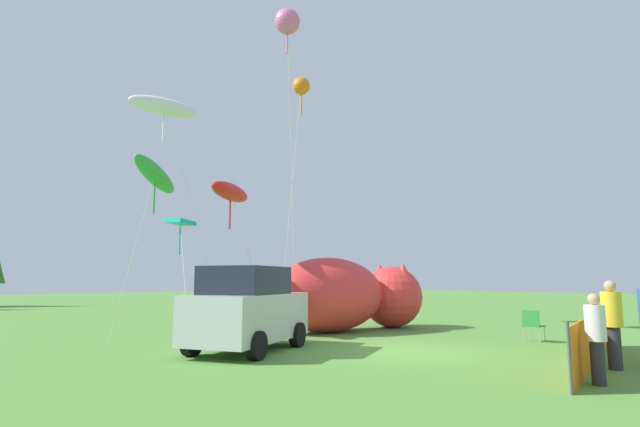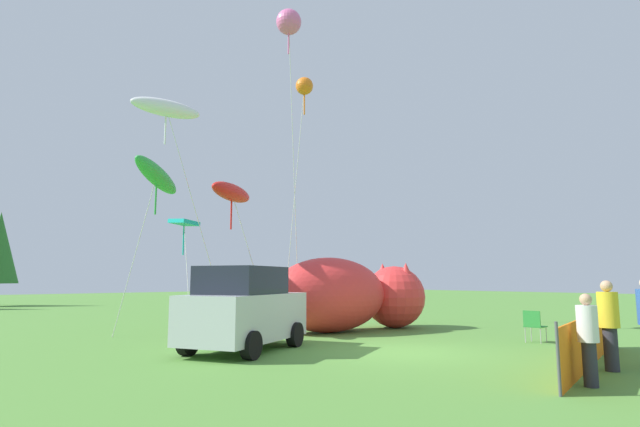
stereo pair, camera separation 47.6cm
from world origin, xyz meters
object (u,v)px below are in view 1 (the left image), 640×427
Objects in this scene: kite_white_ghost at (165,107)px; kite_teal_diamond at (180,224)px; kite_green_fish at (155,175)px; kite_pink_octopus at (287,23)px; kite_orange_flower at (301,87)px; folding_chair at (533,323)px; kite_red_lizard at (231,192)px; parked_car at (248,310)px; inflatable_cat at (347,297)px; spectator_in_grey_shirt at (596,335)px; spectator_in_green_shirt at (612,320)px.

kite_teal_diamond is at bearing 49.48° from kite_white_ghost.
kite_green_fish is 7.87m from kite_pink_octopus.
kite_pink_octopus is 3.22m from kite_orange_flower.
folding_chair is 0.11× the size of kite_white_ghost.
kite_white_ghost reaches higher than kite_teal_diamond.
parked_car is at bearing -115.81° from kite_red_lizard.
inflatable_cat is at bearing -41.57° from kite_pink_octopus.
kite_teal_diamond is at bearing 91.32° from spectator_in_grey_shirt.
kite_teal_diamond reaches higher than spectator_in_grey_shirt.
spectator_in_grey_shirt is 0.13× the size of kite_pink_octopus.
kite_orange_flower reaches higher than kite_white_ghost.
kite_green_fish is (-0.52, 4.70, 4.19)m from parked_car.
kite_teal_diamond is at bearing 151.10° from kite_orange_flower.
kite_orange_flower reaches higher than kite_green_fish.
folding_chair is 6.20m from inflatable_cat.
spectator_in_grey_shirt is at bearing -77.68° from kite_green_fish.
spectator_in_green_shirt is 15.12m from kite_teal_diamond.
kite_teal_diamond is at bearing 131.08° from inflatable_cat.
kite_orange_flower reaches higher than spectator_in_green_shirt.
inflatable_cat is at bearing -56.75° from kite_teal_diamond.
kite_orange_flower is (0.60, 3.25, 8.96)m from inflatable_cat.
kite_pink_octopus is (3.84, 3.22, 10.57)m from parked_car.
inflatable_cat is 9.54m from kite_orange_flower.
kite_pink_octopus is at bearing -141.62° from kite_orange_flower.
kite_pink_octopus is at bearing -17.45° from kite_red_lizard.
kite_pink_octopus is at bearing 146.25° from inflatable_cat.
spectator_in_green_shirt is at bearing -91.24° from inflatable_cat.
folding_chair is at bearing -48.63° from kite_green_fish.
kite_red_lizard reaches higher than kite_teal_diamond.
spectator_in_grey_shirt is at bearing -170.91° from spectator_in_green_shirt.
kite_orange_flower reaches higher than kite_red_lizard.
parked_car is 0.65× the size of inflatable_cat.
parked_car is 8.14m from kite_teal_diamond.
kite_teal_diamond is (1.92, 2.24, -3.75)m from kite_white_ghost.
kite_pink_octopus reaches higher than parked_car.
kite_teal_diamond reaches higher than spectator_in_green_shirt.
spectator_in_grey_shirt is 0.31× the size of kite_red_lizard.
kite_pink_octopus reaches higher than spectator_in_grey_shirt.
inflatable_cat is 10.66m from kite_pink_octopus.
kite_orange_flower is at bearing -1.06° from kite_white_ghost.
kite_green_fish is (-6.01, 2.94, 4.05)m from inflatable_cat.
kite_white_ghost is 4.77m from kite_teal_diamond.
parked_car is at bearing -88.88° from kite_white_ghost.
kite_pink_octopus is at bearing 110.33° from folding_chair.
inflatable_cat is 3.61× the size of spectator_in_green_shirt.
kite_orange_flower is (6.61, 0.30, 4.91)m from kite_green_fish.
inflatable_cat is 7.28m from kite_teal_diamond.
spectator_in_green_shirt is at bearing -71.49° from kite_white_ghost.
spectator_in_green_shirt is at bearing -81.33° from kite_teal_diamond.
kite_white_ghost reaches higher than folding_chair.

